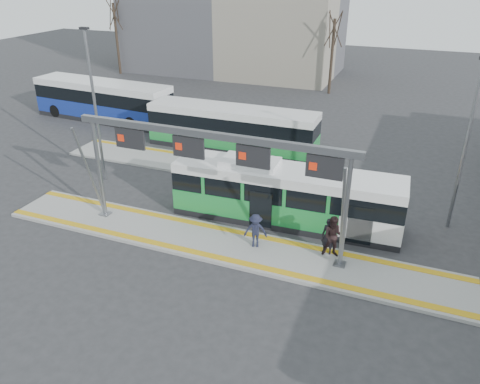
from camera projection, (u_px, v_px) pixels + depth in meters
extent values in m
plane|color=#2D2D30|center=(219.00, 245.00, 21.61)|extent=(120.00, 120.00, 0.00)
cube|color=gray|center=(219.00, 244.00, 21.57)|extent=(22.00, 3.00, 0.15)
cube|color=gray|center=(213.00, 167.00, 29.56)|extent=(20.00, 3.00, 0.15)
cube|color=#C89017|center=(229.00, 230.00, 22.50)|extent=(22.00, 0.35, 0.02)
cube|color=#C89017|center=(209.00, 255.00, 20.58)|extent=(22.00, 0.35, 0.02)
cube|color=#C89017|center=(220.00, 160.00, 30.48)|extent=(20.00, 0.35, 0.02)
cylinder|color=slate|center=(99.00, 169.00, 22.82)|extent=(0.20, 0.20, 5.05)
cube|color=slate|center=(106.00, 213.00, 23.93)|extent=(0.50, 0.50, 0.06)
cylinder|color=slate|center=(90.00, 174.00, 22.24)|extent=(0.12, 1.46, 4.90)
cylinder|color=slate|center=(345.00, 213.00, 18.85)|extent=(0.20, 0.20, 5.05)
cube|color=slate|center=(340.00, 264.00, 19.96)|extent=(0.50, 0.50, 0.06)
cylinder|color=slate|center=(342.00, 221.00, 18.27)|extent=(0.12, 1.46, 4.90)
cube|color=slate|center=(209.00, 135.00, 19.72)|extent=(13.00, 0.25, 0.30)
cube|color=black|center=(130.00, 139.00, 21.35)|extent=(1.50, 0.12, 0.95)
cube|color=red|center=(121.00, 138.00, 21.44)|extent=(0.32, 0.02, 0.32)
cube|color=black|center=(188.00, 147.00, 20.36)|extent=(1.50, 0.12, 0.95)
cube|color=red|center=(179.00, 146.00, 20.45)|extent=(0.32, 0.02, 0.32)
cube|color=black|center=(253.00, 157.00, 19.37)|extent=(1.50, 0.12, 0.95)
cube|color=red|center=(242.00, 156.00, 19.46)|extent=(0.32, 0.02, 0.32)
cube|color=black|center=(325.00, 167.00, 18.37)|extent=(1.50, 0.12, 0.95)
cube|color=red|center=(313.00, 166.00, 18.47)|extent=(0.32, 0.02, 0.32)
cube|color=black|center=(285.00, 218.00, 23.57)|extent=(11.31, 2.86, 0.33)
cube|color=#1D8638|center=(285.00, 205.00, 23.25)|extent=(11.31, 2.86, 1.08)
cube|color=black|center=(286.00, 187.00, 22.81)|extent=(11.31, 2.79, 0.93)
cube|color=white|center=(287.00, 174.00, 22.50)|extent=(11.31, 2.86, 0.47)
cube|color=orange|center=(409.00, 193.00, 20.89)|extent=(0.12, 1.67, 0.26)
cube|color=white|center=(250.00, 162.00, 22.88)|extent=(2.87, 1.79, 0.28)
cylinder|color=black|center=(205.00, 210.00, 23.71)|extent=(0.95, 0.32, 0.93)
cylinder|color=black|center=(220.00, 192.00, 25.47)|extent=(0.95, 0.32, 0.93)
cylinder|color=black|center=(350.00, 234.00, 21.56)|extent=(0.95, 0.32, 0.93)
cylinder|color=black|center=(356.00, 214.00, 23.32)|extent=(0.95, 0.32, 0.93)
cube|color=black|center=(232.00, 146.00, 32.64)|extent=(11.77, 2.56, 0.34)
cube|color=#1D8638|center=(232.00, 136.00, 32.31)|extent=(11.77, 2.56, 1.13)
cube|color=black|center=(232.00, 122.00, 31.85)|extent=(11.77, 2.49, 0.98)
cube|color=white|center=(232.00, 111.00, 31.52)|extent=(11.77, 2.56, 0.49)
cylinder|color=black|center=(172.00, 140.00, 32.92)|extent=(0.98, 0.30, 0.98)
cylinder|color=black|center=(187.00, 130.00, 34.76)|extent=(0.98, 0.30, 0.98)
cylinder|color=black|center=(276.00, 154.00, 30.43)|extent=(0.98, 0.30, 0.98)
cylinder|color=black|center=(286.00, 143.00, 32.27)|extent=(0.98, 0.30, 0.98)
cube|color=black|center=(105.00, 117.00, 38.69)|extent=(12.17, 3.45, 0.37)
cube|color=navy|center=(104.00, 108.00, 38.34)|extent=(12.17, 3.45, 1.20)
cube|color=black|center=(102.00, 94.00, 37.85)|extent=(12.17, 3.37, 1.05)
cube|color=white|center=(101.00, 85.00, 37.50)|extent=(12.17, 3.45, 0.52)
cylinder|color=black|center=(56.00, 111.00, 39.20)|extent=(1.06, 0.38, 1.05)
cylinder|color=black|center=(76.00, 104.00, 41.12)|extent=(1.06, 0.38, 1.05)
cylinder|color=black|center=(131.00, 123.00, 36.20)|extent=(1.06, 0.38, 1.05)
cylinder|color=black|center=(149.00, 115.00, 38.11)|extent=(1.06, 0.38, 1.05)
imported|color=black|center=(328.00, 236.00, 20.41)|extent=(0.64, 0.44, 1.67)
imported|color=black|center=(334.00, 237.00, 20.16)|extent=(1.06, 0.90, 1.91)
imported|color=#1B1E32|center=(256.00, 231.00, 20.89)|extent=(1.18, 0.88, 1.62)
cylinder|color=#382B21|center=(274.00, 48.00, 48.88)|extent=(0.28, 0.28, 7.35)
cylinder|color=#382B21|center=(332.00, 57.00, 44.87)|extent=(0.28, 0.28, 7.01)
cylinder|color=#382B21|center=(117.00, 39.00, 52.90)|extent=(0.28, 0.28, 7.69)
cylinder|color=slate|center=(95.00, 109.00, 26.22)|extent=(0.16, 0.16, 8.65)
cube|color=black|center=(84.00, 28.00, 24.30)|extent=(0.50, 0.25, 0.12)
cylinder|color=slate|center=(465.00, 149.00, 21.31)|extent=(0.16, 0.16, 8.15)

